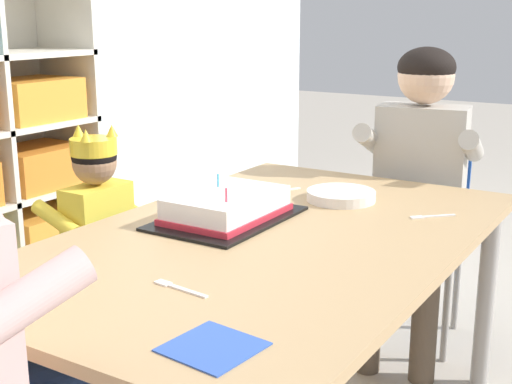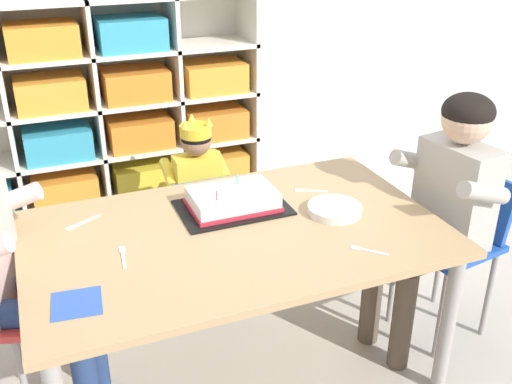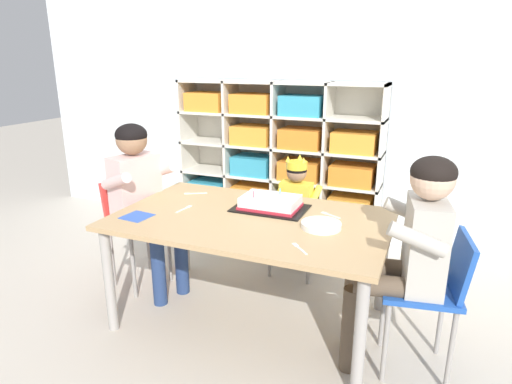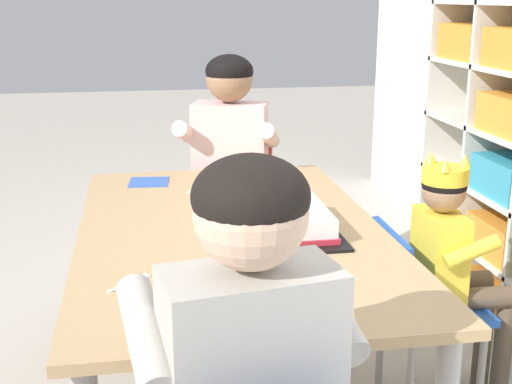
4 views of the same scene
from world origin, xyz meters
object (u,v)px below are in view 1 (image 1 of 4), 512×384
(fork_by_napkin, at_px, (178,288))
(classroom_chair_guest_side, at_px, (420,219))
(fork_scattered_mid_table, at_px, (280,191))
(child_with_crown, at_px, (88,226))
(birthday_cake_on_tray, at_px, (227,208))
(guest_at_table_side, at_px, (418,168))
(classroom_chair_blue, at_px, (115,277))
(fork_near_child_seat, at_px, (43,276))
(paper_plate_stack, at_px, (341,196))
(activity_table, at_px, (269,259))
(fork_beside_plate_stack, at_px, (430,216))

(fork_by_napkin, bearing_deg, classroom_chair_guest_side, 94.10)
(classroom_chair_guest_side, distance_m, fork_scattered_mid_table, 0.64)
(child_with_crown, relative_size, birthday_cake_on_tray, 2.05)
(guest_at_table_side, relative_size, fork_scattered_mid_table, 8.61)
(classroom_chair_blue, distance_m, fork_near_child_seat, 0.69)
(guest_at_table_side, xyz_separation_m, paper_plate_stack, (-0.43, 0.08, -0.01))
(fork_scattered_mid_table, relative_size, fork_by_napkin, 0.89)
(guest_at_table_side, height_order, fork_by_napkin, guest_at_table_side)
(child_with_crown, height_order, paper_plate_stack, child_with_crown)
(child_with_crown, bearing_deg, paper_plate_stack, 116.51)
(fork_near_child_seat, bearing_deg, activity_table, -54.58)
(activity_table, distance_m, classroom_chair_guest_side, 0.95)
(birthday_cake_on_tray, relative_size, paper_plate_stack, 2.02)
(birthday_cake_on_tray, xyz_separation_m, fork_scattered_mid_table, (0.34, 0.03, -0.03))
(paper_plate_stack, bearing_deg, child_with_crown, 115.65)
(child_with_crown, xyz_separation_m, guest_at_table_side, (0.77, -0.78, 0.13))
(classroom_chair_blue, height_order, classroom_chair_guest_side, classroom_chair_guest_side)
(guest_at_table_side, distance_m, fork_scattered_mid_table, 0.52)
(activity_table, relative_size, fork_scattered_mid_table, 11.95)
(fork_beside_plate_stack, bearing_deg, child_with_crown, 153.31)
(child_with_crown, relative_size, fork_near_child_seat, 6.25)
(fork_by_napkin, xyz_separation_m, fork_near_child_seat, (-0.10, 0.28, 0.00))
(classroom_chair_blue, xyz_separation_m, fork_beside_plate_stack, (0.31, -0.88, 0.25))
(child_with_crown, height_order, fork_scattered_mid_table, child_with_crown)
(birthday_cake_on_tray, height_order, fork_scattered_mid_table, birthday_cake_on_tray)
(child_with_crown, xyz_separation_m, classroom_chair_guest_side, (0.88, -0.76, -0.08))
(guest_at_table_side, height_order, fork_beside_plate_stack, guest_at_table_side)
(classroom_chair_blue, bearing_deg, fork_by_napkin, 54.11)
(birthday_cake_on_tray, bearing_deg, classroom_chair_guest_side, -15.08)
(child_with_crown, distance_m, fork_by_napkin, 0.85)
(child_with_crown, distance_m, fork_near_child_seat, 0.71)
(activity_table, xyz_separation_m, classroom_chair_blue, (0.05, 0.58, -0.19))
(classroom_chair_blue, xyz_separation_m, child_with_crown, (0.00, 0.10, 0.15))
(paper_plate_stack, distance_m, fork_scattered_mid_table, 0.20)
(fork_beside_plate_stack, bearing_deg, classroom_chair_guest_side, 66.47)
(classroom_chair_guest_side, relative_size, fork_beside_plate_stack, 6.81)
(fork_beside_plate_stack, bearing_deg, birthday_cake_on_tray, 170.24)
(activity_table, distance_m, child_with_crown, 0.69)
(classroom_chair_blue, relative_size, fork_scattered_mid_table, 4.96)
(fork_by_napkin, bearing_deg, birthday_cake_on_tray, 118.80)
(fork_near_child_seat, distance_m, fork_beside_plate_stack, 1.02)
(fork_scattered_mid_table, bearing_deg, fork_beside_plate_stack, -65.95)
(classroom_chair_guest_side, relative_size, paper_plate_stack, 3.46)
(child_with_crown, distance_m, paper_plate_stack, 0.78)
(classroom_chair_guest_side, xyz_separation_m, fork_scattered_mid_table, (-0.55, 0.27, 0.19))
(classroom_chair_guest_side, height_order, paper_plate_stack, classroom_chair_guest_side)
(fork_beside_plate_stack, bearing_deg, guest_at_table_side, 69.05)
(fork_by_napkin, bearing_deg, guest_at_table_side, 93.04)
(birthday_cake_on_tray, bearing_deg, fork_beside_plate_stack, -55.75)
(child_with_crown, xyz_separation_m, fork_scattered_mid_table, (0.33, -0.49, 0.11))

